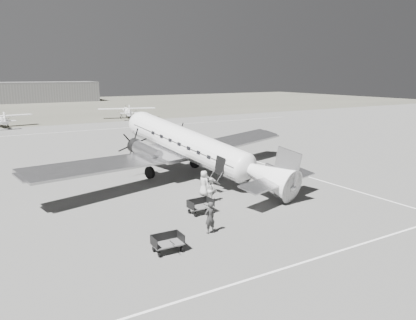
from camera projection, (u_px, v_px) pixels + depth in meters
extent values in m
plane|color=slate|center=(183.00, 192.00, 32.09)|extent=(260.00, 260.00, 0.00)
cube|color=white|center=(311.00, 260.00, 20.32)|extent=(60.00, 0.15, 0.01)
cube|color=white|center=(296.00, 173.00, 38.10)|extent=(0.15, 80.00, 0.01)
cube|color=white|center=(70.00, 132.00, 65.72)|extent=(90.00, 0.15, 0.01)
cube|color=#58574A|center=(25.00, 108.00, 111.96)|extent=(260.00, 90.00, 0.01)
cube|color=slate|center=(31.00, 93.00, 134.85)|extent=(42.00, 14.00, 6.00)
cube|color=#585858|center=(30.00, 83.00, 134.17)|extent=(42.00, 14.00, 0.60)
imported|color=#323232|center=(210.00, 218.00, 23.60)|extent=(0.75, 0.54, 1.91)
imported|color=silver|center=(211.00, 190.00, 29.46)|extent=(0.80, 0.97, 1.82)
imported|color=silver|center=(204.00, 183.00, 31.01)|extent=(0.79, 1.05, 1.94)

